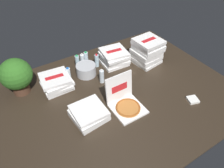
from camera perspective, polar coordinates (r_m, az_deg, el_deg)
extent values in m
cube|color=#2D2319|center=(2.84, 1.10, -3.39)|extent=(3.20, 2.40, 0.02)
cube|color=white|center=(2.66, 4.36, -6.76)|extent=(0.38, 0.38, 0.02)
cylinder|color=#B77033|center=(2.65, 4.38, -6.45)|extent=(0.31, 0.31, 0.02)
torus|color=#9C501E|center=(2.64, 4.39, -6.32)|extent=(0.31, 0.31, 0.02)
cube|color=white|center=(2.64, 1.92, -0.94)|extent=(0.38, 0.06, 0.38)
cube|color=red|center=(2.63, 2.06, -1.06)|extent=(0.23, 0.01, 0.09)
cube|color=white|center=(3.47, 9.21, 6.30)|extent=(0.43, 0.43, 0.05)
cube|color=red|center=(3.46, 9.25, 6.63)|extent=(0.25, 0.10, 0.00)
cube|color=white|center=(3.44, 9.11, 6.93)|extent=(0.42, 0.42, 0.05)
cube|color=red|center=(3.43, 9.15, 7.26)|extent=(0.25, 0.09, 0.00)
cube|color=white|center=(3.42, 9.28, 7.52)|extent=(0.41, 0.41, 0.05)
cube|color=white|center=(3.39, 9.27, 8.18)|extent=(0.39, 0.39, 0.05)
cube|color=white|center=(3.36, 9.33, 8.77)|extent=(0.41, 0.41, 0.05)
cube|color=red|center=(3.35, 9.37, 9.11)|extent=(0.25, 0.09, 0.00)
cube|color=white|center=(3.34, 9.75, 9.44)|extent=(0.40, 0.40, 0.05)
cube|color=red|center=(3.33, 9.80, 9.79)|extent=(0.25, 0.08, 0.00)
cube|color=white|center=(3.32, 9.90, 10.09)|extent=(0.40, 0.40, 0.05)
cube|color=red|center=(3.31, 9.95, 10.45)|extent=(0.25, 0.08, 0.00)
cube|color=white|center=(3.30, 9.76, 10.83)|extent=(0.41, 0.41, 0.05)
cube|color=red|center=(3.29, 9.81, 11.19)|extent=(0.25, 0.09, 0.00)
cube|color=white|center=(3.27, 9.92, 11.39)|extent=(0.40, 0.40, 0.05)
cube|color=red|center=(3.26, 9.97, 11.76)|extent=(0.25, 0.08, 0.00)
cube|color=white|center=(3.05, -14.76, -0.42)|extent=(0.38, 0.38, 0.05)
cube|color=white|center=(3.01, -14.81, 0.07)|extent=(0.40, 0.40, 0.05)
cube|color=white|center=(2.99, -14.81, 0.82)|extent=(0.38, 0.38, 0.05)
cube|color=white|center=(2.97, -15.33, 1.52)|extent=(0.42, 0.42, 0.05)
cube|color=red|center=(2.95, -15.42, 1.88)|extent=(0.25, 0.09, 0.00)
cube|color=white|center=(2.58, -6.23, -8.68)|extent=(0.41, 0.41, 0.05)
cube|color=red|center=(2.56, -6.27, -8.34)|extent=(0.25, 0.09, 0.00)
cube|color=white|center=(2.54, -6.38, -8.12)|extent=(0.40, 0.40, 0.05)
cube|color=white|center=(2.52, -6.34, -7.20)|extent=(0.38, 0.38, 0.05)
cube|color=white|center=(3.40, 0.41, 6.03)|extent=(0.40, 0.40, 0.05)
cube|color=red|center=(3.38, 0.41, 6.36)|extent=(0.25, 0.08, 0.00)
cube|color=white|center=(3.38, 0.72, 6.79)|extent=(0.43, 0.43, 0.05)
cube|color=white|center=(3.35, 0.57, 7.38)|extent=(0.41, 0.41, 0.05)
cube|color=white|center=(3.31, 0.57, 7.83)|extent=(0.40, 0.40, 0.05)
cube|color=white|center=(3.30, 0.53, 8.66)|extent=(0.43, 0.43, 0.05)
cube|color=red|center=(3.29, 0.53, 9.02)|extent=(0.25, 0.10, 0.00)
cylinder|color=#B7BABF|center=(3.15, -7.04, 3.82)|extent=(0.29, 0.29, 0.17)
cylinder|color=white|center=(3.32, -8.00, 6.38)|extent=(0.07, 0.07, 0.21)
cylinder|color=white|center=(3.26, -8.18, 7.96)|extent=(0.04, 0.04, 0.02)
cylinder|color=silver|center=(3.37, -7.04, 6.98)|extent=(0.07, 0.07, 0.21)
cylinder|color=#239951|center=(3.31, -7.20, 8.55)|extent=(0.04, 0.04, 0.02)
cylinder|color=silver|center=(3.29, -4.16, 6.34)|extent=(0.07, 0.07, 0.21)
cylinder|color=red|center=(3.23, -4.25, 7.94)|extent=(0.04, 0.04, 0.02)
cylinder|color=white|center=(3.08, -11.75, 2.60)|extent=(0.07, 0.07, 0.21)
cylinder|color=blue|center=(3.01, -12.03, 4.22)|extent=(0.04, 0.04, 0.02)
cylinder|color=white|center=(2.98, -2.78, 2.08)|extent=(0.07, 0.07, 0.21)
cylinder|color=white|center=(2.91, -2.85, 3.75)|extent=(0.04, 0.04, 0.02)
cylinder|color=silver|center=(3.31, -9.38, 6.02)|extent=(0.07, 0.07, 0.21)
cylinder|color=#239951|center=(3.25, -9.59, 7.60)|extent=(0.04, 0.04, 0.02)
cylinder|color=#513323|center=(3.11, -23.45, -0.98)|extent=(0.22, 0.22, 0.13)
sphere|color=#2E6820|center=(2.97, -24.68, 2.45)|extent=(0.42, 0.42, 0.42)
cube|color=white|center=(2.96, 21.08, -3.99)|extent=(0.17, 0.17, 0.03)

